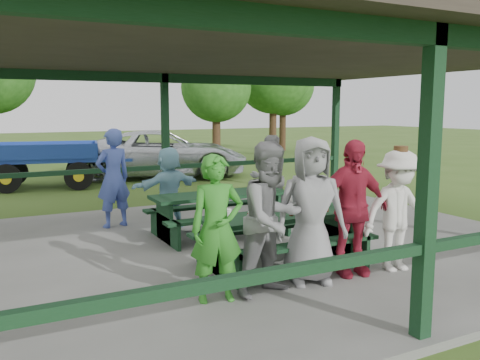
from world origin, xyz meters
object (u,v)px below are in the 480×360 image
picnic_table_far (220,209)px  contestant_grey_mid (311,210)px  contestant_white_fedora (398,211)px  spectator_grey (269,177)px  contestant_grey_left (272,219)px  contestant_green (217,228)px  farm_trailer (45,164)px  picnic_table_near (282,233)px  contestant_red (351,208)px  spectator_lblue (169,188)px  pickup_truck (163,154)px  spectator_blue (113,178)px

picnic_table_far → contestant_grey_mid: (-0.01, -2.78, 0.48)m
contestant_white_fedora → spectator_grey: size_ratio=1.02×
contestant_grey_left → contestant_white_fedora: size_ratio=1.07×
contestant_green → farm_trailer: size_ratio=0.42×
picnic_table_near → contestant_white_fedora: (1.29, -0.93, 0.38)m
picnic_table_near → contestant_white_fedora: 1.64m
picnic_table_near → farm_trailer: farm_trailer is taller
contestant_green → contestant_red: (2.00, 0.04, 0.06)m
contestant_grey_left → contestant_grey_mid: 0.68m
contestant_grey_mid → contestant_red: 0.66m
contestant_grey_mid → spectator_grey: contestant_grey_mid is taller
picnic_table_near → contestant_green: contestant_green is taller
contestant_grey_left → contestant_white_fedora: bearing=-12.1°
spectator_lblue → contestant_white_fedora: bearing=102.2°
contestant_white_fedora → pickup_truck: size_ratio=0.30×
contestant_grey_mid → contestant_white_fedora: contestant_grey_mid is taller
contestant_white_fedora → picnic_table_far: bearing=122.3°
spectator_grey → spectator_lblue: bearing=1.1°
contestant_green → spectator_grey: 4.54m
pickup_truck → picnic_table_far: bearing=-171.5°
contestant_red → contestant_grey_left: bearing=-164.3°
picnic_table_far → spectator_blue: 2.17m
picnic_table_near → contestant_white_fedora: size_ratio=1.37×
picnic_table_far → contestant_grey_left: 3.03m
picnic_table_near → contestant_grey_left: bearing=-128.0°
contestant_grey_mid → spectator_blue: contestant_grey_mid is taller
contestant_green → spectator_lblue: size_ratio=1.12×
spectator_lblue → contestant_red: bearing=94.2°
contestant_green → contestant_red: contestant_red is taller
contestant_green → contestant_white_fedora: size_ratio=0.99×
pickup_truck → contestant_grey_left: bearing=-171.8°
spectator_blue → picnic_table_near: bearing=100.7°
contestant_grey_left → spectator_blue: 4.48m
contestant_grey_left → farm_trailer: (-1.36, 10.78, -0.32)m
contestant_grey_mid → spectator_lblue: 3.73m
contestant_grey_mid → farm_trailer: contestant_grey_mid is taller
spectator_grey → farm_trailer: size_ratio=0.41×
spectator_grey → spectator_blue: bearing=-8.5°
spectator_grey → picnic_table_far: bearing=32.3°
picnic_table_near → picnic_table_far: bearing=91.2°
contestant_red → farm_trailer: (-2.68, 10.64, -0.31)m
spectator_blue → pickup_truck: 7.77m
contestant_grey_left → spectator_grey: bearing=48.2°
contestant_grey_mid → contestant_white_fedora: (1.35, -0.16, -0.10)m
spectator_blue → contestant_grey_mid: bearing=96.0°
contestant_white_fedora → spectator_lblue: 4.31m
contestant_red → contestant_green: bearing=-169.5°
contestant_grey_left → contestant_red: contestant_grey_left is taller
contestant_white_fedora → contestant_grey_mid: bearing=-178.9°
contestant_green → spectator_grey: contestant_green is taller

